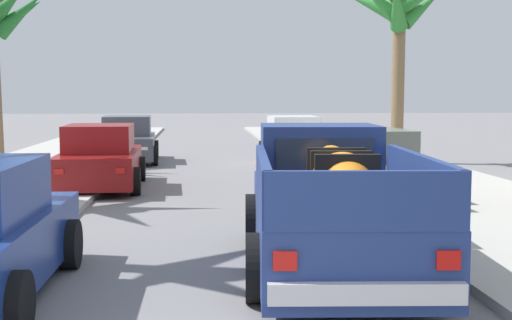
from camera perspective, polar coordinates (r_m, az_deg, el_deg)
The scene contains 9 objects.
sidewalk_right at distance 16.65m, azimuth 14.20°, elevation -2.31°, with size 4.69×60.00×0.12m, color #B2AFA8.
curb_left at distance 16.16m, azimuth -17.79°, elevation -2.67°, with size 0.16×60.00×0.10m, color silver.
curb_right at distance 16.36m, azimuth 11.07°, elevation -2.41°, with size 0.16×60.00×0.10m, color silver.
pickup_truck at distance 9.10m, azimuth 6.14°, elevation -3.70°, with size 2.47×5.33×1.80m.
car_right_near at distance 14.70m, azimuth 9.05°, elevation -0.66°, with size 2.17×4.32×1.54m.
car_left_mid at distance 23.03m, azimuth 3.11°, elevation 1.58°, with size 2.06×4.28×1.54m.
car_right_mid at distance 17.01m, azimuth -12.73°, elevation 0.09°, with size 2.13×4.31×1.54m.
car_right_far at distance 23.53m, azimuth -10.55°, elevation 1.58°, with size 2.18×4.33×1.54m.
palm_tree_left_mid at distance 23.31m, azimuth 11.60°, elevation 11.42°, with size 3.42×3.58×5.86m.
Camera 1 is at (-0.41, -3.59, 2.25)m, focal length 48.49 mm.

